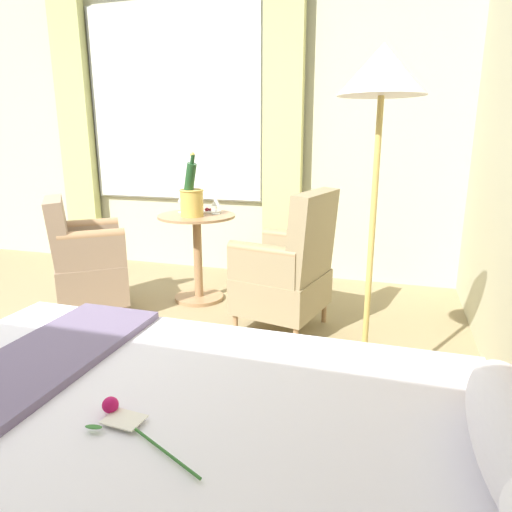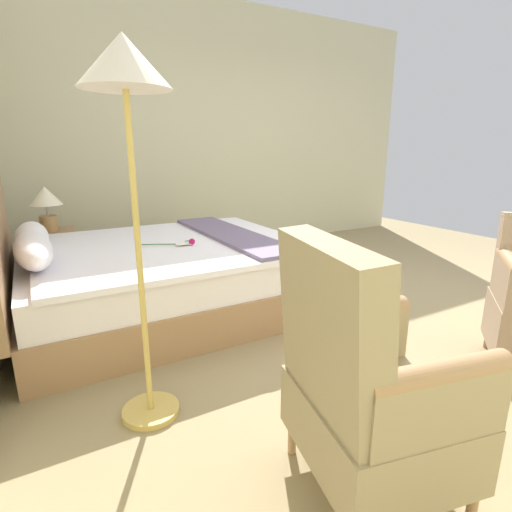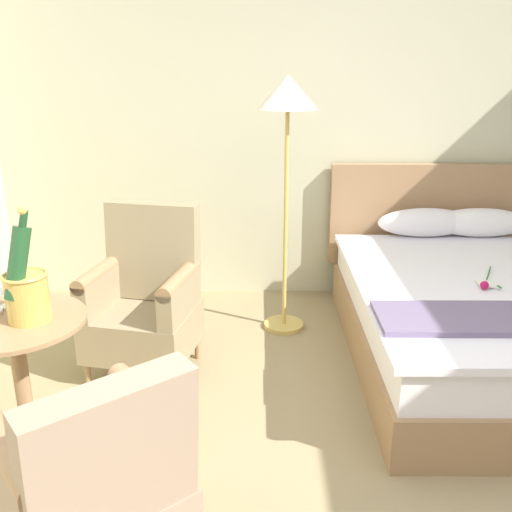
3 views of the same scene
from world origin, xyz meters
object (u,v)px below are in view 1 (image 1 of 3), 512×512
floor_lamp_brass (381,105)px  champagne_bucket (191,198)px  wine_glass_near_edge (182,199)px  armchair_facing_bed (85,263)px  armchair_by_window (289,270)px  side_table_round (198,251)px  wine_glass_near_bucket (216,202)px  snack_plate (211,211)px

floor_lamp_brass → champagne_bucket: floor_lamp_brass is taller
wine_glass_near_edge → armchair_facing_bed: 0.92m
armchair_facing_bed → armchair_by_window: bearing=95.0°
side_table_round → wine_glass_near_edge: (-0.07, -0.16, 0.41)m
wine_glass_near_edge → armchair_by_window: size_ratio=0.16×
wine_glass_near_bucket → wine_glass_near_edge: size_ratio=0.86×
snack_plate → armchair_by_window: size_ratio=0.17×
side_table_round → champagne_bucket: (0.08, -0.00, 0.45)m
side_table_round → wine_glass_near_edge: wine_glass_near_edge is taller
champagne_bucket → wine_glass_near_bucket: bearing=137.2°
champagne_bucket → snack_plate: champagne_bucket is taller
wine_glass_near_bucket → floor_lamp_brass: bearing=44.5°
wine_glass_near_edge → armchair_facing_bed: bearing=-41.8°
floor_lamp_brass → wine_glass_near_edge: (-1.32, -1.61, -0.63)m
side_table_round → armchair_facing_bed: armchair_facing_bed is taller
snack_plate → side_table_round: bearing=-21.4°
side_table_round → wine_glass_near_bucket: 0.43m
side_table_round → armchair_by_window: 0.95m
champagne_bucket → armchair_by_window: 1.02m
side_table_round → floor_lamp_brass: bearing=49.1°
side_table_round → snack_plate: size_ratio=4.36×
floor_lamp_brass → wine_glass_near_bucket: (-1.33, -1.30, -0.65)m
floor_lamp_brass → wine_glass_near_edge: size_ratio=10.85×
floor_lamp_brass → champagne_bucket: bearing=-129.0°
floor_lamp_brass → wine_glass_near_edge: 2.18m
wine_glass_near_bucket → snack_plate: (-0.08, -0.08, -0.09)m
snack_plate → champagne_bucket: bearing=-15.6°
champagne_bucket → armchair_facing_bed: (0.46, -0.70, -0.47)m
armchair_by_window → snack_plate: bearing=-124.4°
wine_glass_near_edge → armchair_facing_bed: size_ratio=0.17×
champagne_bucket → wine_glass_near_edge: champagne_bucket is taller
floor_lamp_brass → wine_glass_near_bucket: size_ratio=12.56×
champagne_bucket → wine_glass_near_bucket: (-0.16, 0.14, -0.05)m
champagne_bucket → wine_glass_near_bucket: size_ratio=3.66×
armchair_facing_bed → wine_glass_near_edge: bearing=138.2°
wine_glass_near_edge → snack_plate: size_ratio=0.95×
champagne_bucket → wine_glass_near_edge: bearing=-133.5°
armchair_by_window → floor_lamp_brass: bearing=34.0°
champagne_bucket → armchair_facing_bed: size_ratio=0.55×
wine_glass_near_bucket → snack_plate: size_ratio=0.82×
armchair_facing_bed → wine_glass_near_bucket: bearing=125.9°
wine_glass_near_edge → snack_plate: bearing=110.1°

